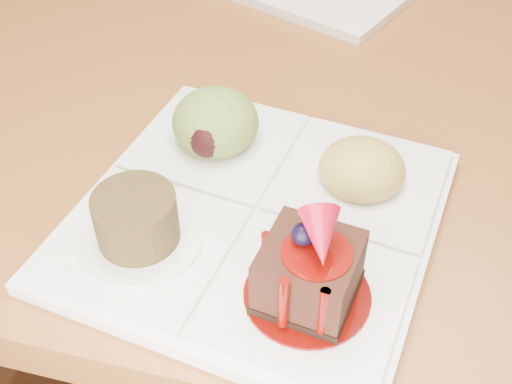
# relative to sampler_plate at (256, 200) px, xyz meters

# --- Properties ---
(ground) EXTENTS (6.00, 6.00, 0.00)m
(ground) POSITION_rel_sampler_plate_xyz_m (0.06, 0.75, -0.77)
(ground) COLOR brown
(sampler_plate) EXTENTS (0.31, 0.31, 0.11)m
(sampler_plate) POSITION_rel_sampler_plate_xyz_m (0.00, 0.00, 0.00)
(sampler_plate) COLOR white
(sampler_plate) RESTS_ON dining_table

